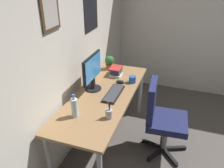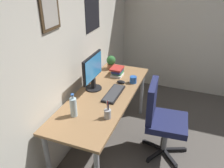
% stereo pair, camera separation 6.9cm
% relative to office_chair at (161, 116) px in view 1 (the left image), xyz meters
% --- Properties ---
extents(wall_back, '(4.40, 0.10, 2.60)m').
position_rel_office_chair_xyz_m(wall_back, '(-0.35, 1.09, 0.77)').
color(wall_back, silver).
rests_on(wall_back, ground_plane).
extents(desk, '(1.78, 0.66, 0.75)m').
position_rel_office_chair_xyz_m(desk, '(-0.10, 0.68, 0.15)').
color(desk, '#936D47').
rests_on(desk, ground_plane).
extents(office_chair, '(0.56, 0.57, 0.95)m').
position_rel_office_chair_xyz_m(office_chair, '(0.00, 0.00, 0.00)').
color(office_chair, '#1E234C').
rests_on(office_chair, ground_plane).
extents(monitor, '(0.46, 0.20, 0.43)m').
position_rel_office_chair_xyz_m(monitor, '(-0.03, 0.85, 0.46)').
color(monitor, black).
rests_on(monitor, desk).
extents(keyboard, '(0.43, 0.15, 0.03)m').
position_rel_office_chair_xyz_m(keyboard, '(-0.07, 0.57, 0.24)').
color(keyboard, black).
rests_on(keyboard, desk).
extents(computer_mouse, '(0.06, 0.11, 0.04)m').
position_rel_office_chair_xyz_m(computer_mouse, '(0.23, 0.58, 0.24)').
color(computer_mouse, black).
rests_on(computer_mouse, desk).
extents(water_bottle, '(0.07, 0.07, 0.25)m').
position_rel_office_chair_xyz_m(water_bottle, '(-0.61, 0.79, 0.33)').
color(water_bottle, silver).
rests_on(water_bottle, desk).
extents(coffee_mug_near, '(0.13, 0.09, 0.09)m').
position_rel_office_chair_xyz_m(coffee_mug_near, '(0.30, 0.44, 0.27)').
color(coffee_mug_near, '#2659B2').
rests_on(coffee_mug_near, desk).
extents(potted_plant, '(0.13, 0.13, 0.19)m').
position_rel_office_chair_xyz_m(potted_plant, '(0.61, 0.86, 0.33)').
color(potted_plant, brown).
rests_on(potted_plant, desk).
extents(pen_cup, '(0.07, 0.07, 0.20)m').
position_rel_office_chair_xyz_m(pen_cup, '(-0.53, 0.46, 0.28)').
color(pen_cup, '#9EA0A5').
rests_on(pen_cup, desk).
extents(book_stack_left, '(0.20, 0.17, 0.11)m').
position_rel_office_chair_xyz_m(book_stack_left, '(0.43, 0.70, 0.28)').
color(book_stack_left, silver).
rests_on(book_stack_left, desk).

